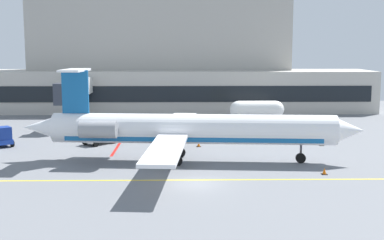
{
  "coord_description": "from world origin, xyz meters",
  "views": [
    {
      "loc": [
        -0.99,
        -38.03,
        10.5
      ],
      "look_at": [
        -0.01,
        13.68,
        3.0
      ],
      "focal_mm": 47.48,
      "sensor_mm": 36.0,
      "label": 1
    }
  ],
  "objects_px": {
    "belt_loader": "(242,127)",
    "baggage_tug": "(102,134)",
    "regional_jet": "(187,129)",
    "fuel_tank": "(257,109)",
    "pushback_tractor": "(1,137)"
  },
  "relations": [
    {
      "from": "belt_loader",
      "to": "baggage_tug",
      "type": "bearing_deg",
      "value": -162.38
    },
    {
      "from": "regional_jet",
      "to": "belt_loader",
      "type": "bearing_deg",
      "value": 64.26
    },
    {
      "from": "baggage_tug",
      "to": "regional_jet",
      "type": "bearing_deg",
      "value": -44.2
    },
    {
      "from": "belt_loader",
      "to": "fuel_tank",
      "type": "relative_size",
      "value": 0.58
    },
    {
      "from": "belt_loader",
      "to": "fuel_tank",
      "type": "bearing_deg",
      "value": 73.87
    },
    {
      "from": "belt_loader",
      "to": "fuel_tank",
      "type": "xyz_separation_m",
      "value": [
        3.53,
        12.19,
        0.61
      ]
    },
    {
      "from": "regional_jet",
      "to": "belt_loader",
      "type": "xyz_separation_m",
      "value": [
        6.73,
        13.96,
        -2.05
      ]
    },
    {
      "from": "pushback_tractor",
      "to": "fuel_tank",
      "type": "height_order",
      "value": "fuel_tank"
    },
    {
      "from": "baggage_tug",
      "to": "fuel_tank",
      "type": "relative_size",
      "value": 0.5
    },
    {
      "from": "regional_jet",
      "to": "fuel_tank",
      "type": "bearing_deg",
      "value": 68.59
    },
    {
      "from": "fuel_tank",
      "to": "pushback_tractor",
      "type": "bearing_deg",
      "value": -148.06
    },
    {
      "from": "regional_jet",
      "to": "pushback_tractor",
      "type": "xyz_separation_m",
      "value": [
        -19.68,
        7.49,
        -2.03
      ]
    },
    {
      "from": "regional_jet",
      "to": "belt_loader",
      "type": "height_order",
      "value": "regional_jet"
    },
    {
      "from": "pushback_tractor",
      "to": "regional_jet",
      "type": "bearing_deg",
      "value": -20.84
    },
    {
      "from": "belt_loader",
      "to": "fuel_tank",
      "type": "distance_m",
      "value": 12.71
    }
  ]
}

